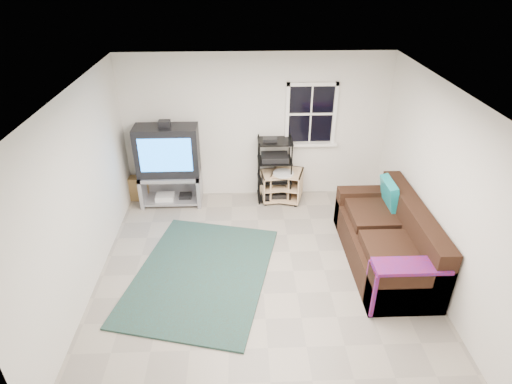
{
  "coord_description": "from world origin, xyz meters",
  "views": [
    {
      "loc": [
        -0.27,
        -4.74,
        4.01
      ],
      "look_at": [
        -0.07,
        0.4,
        1.09
      ],
      "focal_mm": 30.0,
      "sensor_mm": 36.0,
      "label": 1
    }
  ],
  "objects_px": {
    "sofa": "(388,241)",
    "side_table_left": "(274,185)",
    "side_table_right": "(287,183)",
    "av_rack": "(274,174)",
    "tv_unit": "(168,159)"
  },
  "relations": [
    {
      "from": "sofa",
      "to": "side_table_left",
      "type": "bearing_deg",
      "value": 128.46
    },
    {
      "from": "side_table_left",
      "to": "side_table_right",
      "type": "distance_m",
      "value": 0.24
    },
    {
      "from": "av_rack",
      "to": "side_table_right",
      "type": "xyz_separation_m",
      "value": [
        0.23,
        -0.01,
        -0.19
      ]
    },
    {
      "from": "side_table_right",
      "to": "sofa",
      "type": "relative_size",
      "value": 0.29
    },
    {
      "from": "av_rack",
      "to": "tv_unit",
      "type": "bearing_deg",
      "value": -178.44
    },
    {
      "from": "side_table_left",
      "to": "sofa",
      "type": "xyz_separation_m",
      "value": [
        1.5,
        -1.89,
        0.07
      ]
    },
    {
      "from": "tv_unit",
      "to": "side_table_left",
      "type": "height_order",
      "value": "tv_unit"
    },
    {
      "from": "side_table_left",
      "to": "side_table_right",
      "type": "bearing_deg",
      "value": -3.56
    },
    {
      "from": "sofa",
      "to": "av_rack",
      "type": "bearing_deg",
      "value": 128.34
    },
    {
      "from": "tv_unit",
      "to": "av_rack",
      "type": "height_order",
      "value": "tv_unit"
    },
    {
      "from": "av_rack",
      "to": "side_table_right",
      "type": "bearing_deg",
      "value": -3.59
    },
    {
      "from": "side_table_left",
      "to": "side_table_right",
      "type": "height_order",
      "value": "side_table_right"
    },
    {
      "from": "tv_unit",
      "to": "av_rack",
      "type": "relative_size",
      "value": 1.31
    },
    {
      "from": "av_rack",
      "to": "side_table_left",
      "type": "height_order",
      "value": "av_rack"
    },
    {
      "from": "av_rack",
      "to": "sofa",
      "type": "distance_m",
      "value": 2.42
    }
  ]
}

